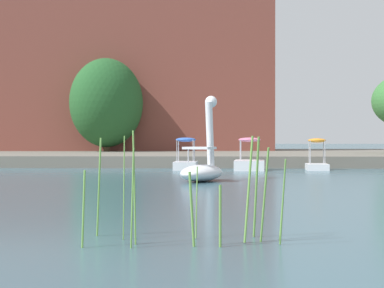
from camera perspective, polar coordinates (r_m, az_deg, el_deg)
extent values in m
cube|color=#6B665B|center=(44.72, -1.17, -1.03)|extent=(115.68, 25.61, 0.58)
ellipsoid|color=white|center=(22.04, 0.84, -2.53)|extent=(1.95, 2.72, 0.57)
cylinder|color=white|center=(22.75, 1.56, 0.85)|extent=(0.40, 0.54, 2.28)
sphere|color=white|center=(22.90, 1.67, 3.69)|extent=(0.53, 0.53, 0.42)
cone|color=yellow|center=(23.06, 1.81, 3.66)|extent=(0.32, 0.38, 0.23)
cube|color=white|center=(21.83, 0.66, -0.35)|extent=(1.15, 1.12, 0.08)
cylinder|color=silver|center=(21.69, 1.66, -1.09)|extent=(0.04, 0.04, 0.56)
cylinder|color=silver|center=(21.99, -0.33, -1.07)|extent=(0.04, 0.04, 0.56)
cube|color=white|center=(30.34, -0.54, -1.90)|extent=(1.10, 1.91, 0.39)
ellipsoid|color=blue|center=(30.31, -0.54, 0.38)|extent=(0.96, 1.11, 0.20)
cylinder|color=#B7B7BF|center=(30.78, -1.17, -0.56)|extent=(0.04, 0.04, 1.01)
cylinder|color=#B7B7BF|center=(30.72, 0.21, -0.56)|extent=(0.04, 0.04, 1.01)
cylinder|color=#B7B7BF|center=(29.92, -1.32, -0.59)|extent=(0.04, 0.04, 1.01)
cylinder|color=#B7B7BF|center=(29.86, 0.10, -0.59)|extent=(0.04, 0.04, 1.01)
cube|color=white|center=(30.12, 5.02, -1.85)|extent=(1.50, 2.39, 0.46)
ellipsoid|color=pink|center=(30.10, 5.02, 0.38)|extent=(1.11, 1.45, 0.20)
cylinder|color=#B7B7BF|center=(30.66, 4.28, -0.50)|extent=(0.04, 0.04, 0.94)
cylinder|color=#B7B7BF|center=(30.65, 5.80, -0.50)|extent=(0.04, 0.04, 0.94)
cylinder|color=#B7B7BF|center=(29.56, 4.21, -0.53)|extent=(0.04, 0.04, 0.94)
cylinder|color=#B7B7BF|center=(29.54, 5.78, -0.54)|extent=(0.04, 0.04, 0.94)
cube|color=white|center=(30.66, 10.80, -1.97)|extent=(1.07, 1.79, 0.29)
ellipsoid|color=orange|center=(30.63, 10.81, 0.31)|extent=(0.87, 0.86, 0.20)
cylinder|color=#B7B7BF|center=(30.93, 10.15, -0.69)|extent=(0.04, 0.04, 1.07)
cylinder|color=#B7B7BF|center=(30.99, 11.36, -0.68)|extent=(0.04, 0.04, 1.07)
cylinder|color=#B7B7BF|center=(30.28, 10.24, -0.71)|extent=(0.04, 0.04, 1.07)
cylinder|color=#B7B7BF|center=(30.34, 11.48, -0.71)|extent=(0.04, 0.04, 1.07)
cylinder|color=#4C3823|center=(45.55, -7.42, 1.20)|extent=(0.42, 0.42, 2.93)
ellipsoid|color=#235628|center=(45.61, -7.42, 3.58)|extent=(6.89, 7.00, 6.13)
cube|color=gray|center=(48.59, -10.07, 0.51)|extent=(4.55, 2.35, 1.84)
cube|color=black|center=(48.59, -10.08, 0.94)|extent=(4.21, 2.33, 0.51)
cube|color=brown|center=(52.13, -6.17, 6.17)|extent=(23.40, 11.84, 12.13)
cylinder|color=#669942|center=(9.43, 0.40, -5.09)|extent=(0.03, 0.16, 1.02)
cylinder|color=#669942|center=(9.26, 7.83, -5.56)|extent=(0.09, 0.06, 0.90)
cylinder|color=#669942|center=(8.66, -0.02, -5.69)|extent=(0.09, 0.08, 0.99)
cylinder|color=#669942|center=(8.67, 2.47, -6.27)|extent=(0.04, 0.04, 0.82)
cylinder|color=#669942|center=(8.71, -9.41, -5.59)|extent=(0.06, 0.03, 1.01)
cylinder|color=#669942|center=(9.34, -5.94, -3.77)|extent=(0.02, 0.13, 1.47)
cylinder|color=#669942|center=(8.81, 7.90, -5.03)|extent=(0.08, 0.19, 1.15)
cylinder|color=#669942|center=(9.64, -8.09, -3.73)|extent=(0.11, 0.15, 1.44)
cylinder|color=#669942|center=(9.02, 6.33, -4.43)|extent=(0.12, 0.17, 1.31)
cylinder|color=#669942|center=(9.48, 5.61, -3.75)|extent=(0.09, 0.20, 1.45)
cylinder|color=#669942|center=(8.88, -5.03, -3.77)|extent=(0.06, 0.08, 1.54)
cylinder|color=#669942|center=(8.59, -5.20, -4.69)|extent=(0.06, 0.03, 1.30)
cylinder|color=#669942|center=(9.06, 4.94, -3.90)|extent=(0.15, 0.24, 1.46)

